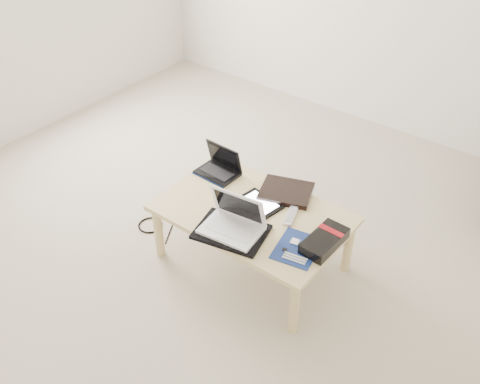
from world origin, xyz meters
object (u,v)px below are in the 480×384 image
Objects in this scene: netbook at (219,167)px; gpu_box at (324,241)px; white_laptop at (234,222)px; coffee_table at (252,218)px.

netbook is 0.91m from gpu_box.
gpu_box is at bearing 23.90° from white_laptop.
coffee_table is at bearing -179.48° from gpu_box.
coffee_table is 0.23m from white_laptop.
white_laptop reaches higher than netbook.
netbook is 0.90× the size of gpu_box.
netbook is 0.58m from white_laptop.
white_laptop is 1.18× the size of gpu_box.
gpu_box is (0.48, 0.00, 0.08)m from coffee_table.
netbook reaches higher than gpu_box.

